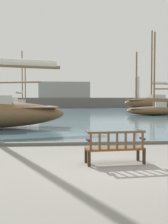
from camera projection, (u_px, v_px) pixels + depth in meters
ground_plane at (118, 168)px, 7.18m from camera, size 160.00×160.00×0.00m
harbor_water at (67, 109)px, 50.96m from camera, size 100.00×80.00×0.08m
quay_edge_kerb at (97, 143)px, 11.01m from camera, size 40.00×0.30×0.12m
park_bench at (115, 147)px, 7.69m from camera, size 1.64×0.66×0.92m
sailboat_nearest_starboard at (1, 106)px, 31.91m from camera, size 10.82×5.09×10.32m
sailboat_nearest_port at (156, 109)px, 29.81m from camera, size 6.26×2.02×8.79m
sailboat_mid_starboard at (22, 105)px, 44.44m from camera, size 2.59×6.73×9.38m
sailboat_far_starboard at (153, 102)px, 48.91m from camera, size 11.10×5.11×13.54m
far_breakwater at (67, 99)px, 57.45m from camera, size 41.27×2.40×6.51m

